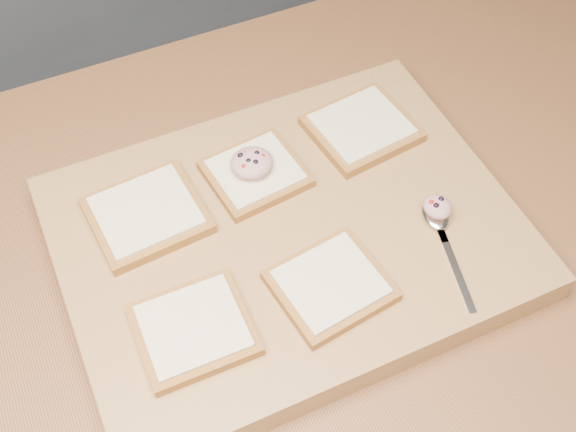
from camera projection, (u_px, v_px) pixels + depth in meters
name	position (u px, v px, depth m)	size (l,w,h in m)	color
island_counter	(204.00, 410.00, 1.24)	(2.00, 0.80, 0.90)	slate
cutting_board	(288.00, 237.00, 0.88)	(0.54, 0.41, 0.04)	#B4854D
bread_far_left	(147.00, 214.00, 0.86)	(0.14, 0.13, 0.02)	#A06B29
bread_far_center	(255.00, 173.00, 0.90)	(0.12, 0.12, 0.02)	#A06B29
bread_far_right	(361.00, 128.00, 0.95)	(0.14, 0.13, 0.02)	#A06B29
bread_near_left	(193.00, 329.00, 0.77)	(0.12, 0.11, 0.02)	#A06B29
bread_near_center	(330.00, 285.00, 0.81)	(0.13, 0.12, 0.02)	#A06B29
tuna_salad_dollop	(252.00, 163.00, 0.89)	(0.05, 0.05, 0.02)	tan
spoon	(438.00, 222.00, 0.86)	(0.06, 0.16, 0.01)	silver
spoon_salad	(437.00, 207.00, 0.86)	(0.03, 0.04, 0.02)	tan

